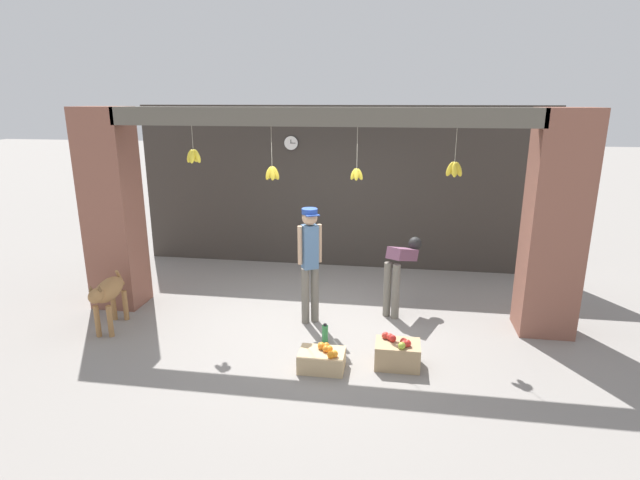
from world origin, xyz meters
name	(u,v)px	position (x,y,z in m)	size (l,w,h in m)	color
ground_plane	(316,324)	(0.00, 0.00, 0.00)	(60.00, 60.00, 0.00)	gray
shop_back_wall	(339,188)	(0.00, 2.68, 1.47)	(7.46, 0.12, 2.95)	#38332D
shop_pillar_left	(112,210)	(-3.08, 0.30, 1.47)	(0.70, 0.60, 2.95)	brown
shop_pillar_right	(555,225)	(3.08, 0.30, 1.47)	(0.70, 0.60, 2.95)	brown
storefront_awning	(317,119)	(0.00, 0.12, 2.80)	(5.56, 0.30, 0.96)	#5B564C
dog	(108,293)	(-2.74, -0.58, 0.53)	(0.38, 1.01, 0.77)	#9E7042
shopkeeper	(310,257)	(-0.09, 0.07, 0.97)	(0.31, 0.31, 1.64)	#6B665B
worker_stooping	(400,267)	(1.14, 0.61, 0.70)	(0.53, 0.76, 1.06)	#6B665B
fruit_crate_oranges	(322,359)	(0.27, -1.17, 0.12)	(0.53, 0.38, 0.30)	tan
fruit_crate_apples	(397,353)	(1.13, -0.97, 0.16)	(0.52, 0.37, 0.37)	tan
water_bottle	(325,334)	(0.20, -0.51, 0.12)	(0.08, 0.08, 0.26)	#38934C
wall_clock	(291,143)	(-0.87, 2.61, 2.29)	(0.26, 0.03, 0.26)	black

